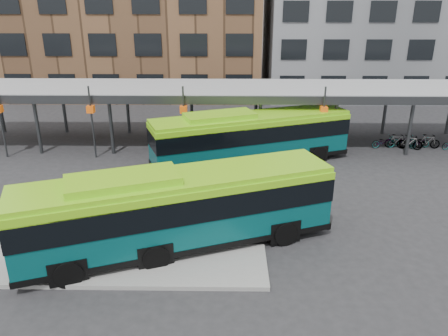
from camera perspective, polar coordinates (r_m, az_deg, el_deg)
ground at (r=20.38m, az=0.72°, el=-8.11°), size 120.00×120.00×0.00m
boarding_island at (r=18.61m, az=-16.89°, el=-11.97°), size 14.00×3.00×0.18m
canopy at (r=31.20m, az=0.72°, el=10.10°), size 40.00×6.53×4.80m
bus_front at (r=18.31m, az=-6.09°, el=-5.21°), size 13.23×7.14×3.61m
bus_rear at (r=27.72m, az=3.47°, el=4.15°), size 12.84×7.05×3.50m
pedestrian at (r=18.01m, az=-17.63°, el=-9.44°), size 0.45×0.69×1.84m
bike_rack at (r=33.72m, az=23.33°, el=3.15°), size 6.48×1.38×1.03m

